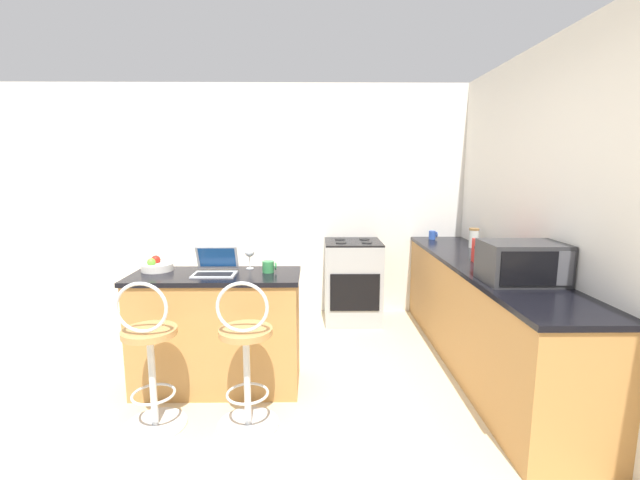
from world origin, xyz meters
TOP-DOWN VIEW (x-y plane):
  - ground_plane at (0.00, 0.00)m, footprint 20.00×20.00m
  - wall_back at (0.00, 2.38)m, footprint 12.00×0.06m
  - wall_right at (2.10, 0.00)m, footprint 0.06×12.00m
  - breakfast_bar at (-0.37, 0.58)m, footprint 1.25×0.52m
  - counter_right at (1.78, 0.92)m, footprint 0.60×2.88m
  - bar_stool_near at (-0.67, 0.04)m, footprint 0.40×0.40m
  - bar_stool_far at (-0.06, 0.04)m, footprint 0.40×0.40m
  - laptop at (-0.36, 0.60)m, footprint 0.31×0.26m
  - microwave at (1.80, 0.32)m, footprint 0.52×0.38m
  - toaster at (1.81, 0.89)m, footprint 0.23×0.25m
  - stove_range at (0.79, 2.04)m, footprint 0.61×0.58m
  - wine_glass_tall at (-0.13, 0.75)m, footprint 0.07×0.07m
  - mug_green at (0.03, 0.63)m, footprint 0.11×0.09m
  - mug_blue at (1.69, 2.17)m, footprint 0.09×0.07m
  - storage_jar at (1.95, 1.65)m, footprint 0.10×0.10m
  - fruit_bowl at (-0.84, 0.70)m, footprint 0.24×0.24m

SIDE VIEW (x-z plane):
  - ground_plane at x=0.00m, z-range 0.00..0.00m
  - stove_range at x=0.79m, z-range 0.00..0.90m
  - counter_right at x=1.78m, z-range 0.00..0.90m
  - breakfast_bar at x=-0.37m, z-range 0.00..0.90m
  - bar_stool_near at x=-0.67m, z-range -0.03..0.97m
  - bar_stool_far at x=-0.06m, z-range -0.03..0.97m
  - fruit_bowl at x=-0.84m, z-range 0.88..0.99m
  - mug_green at x=0.03m, z-range 0.89..0.98m
  - mug_blue at x=1.69m, z-range 0.89..0.99m
  - laptop at x=-0.36m, z-range 0.85..1.04m
  - storage_jar at x=1.95m, z-range 0.90..1.09m
  - toaster at x=1.81m, z-range 0.89..1.09m
  - wine_glass_tall at x=-0.13m, z-range 0.94..1.10m
  - microwave at x=1.80m, z-range 0.89..1.17m
  - wall_back at x=0.00m, z-range 0.00..2.60m
  - wall_right at x=2.10m, z-range 0.00..2.60m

